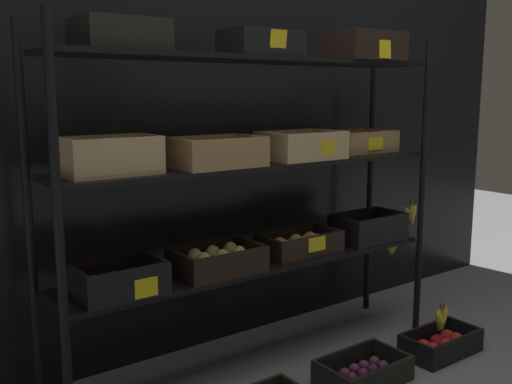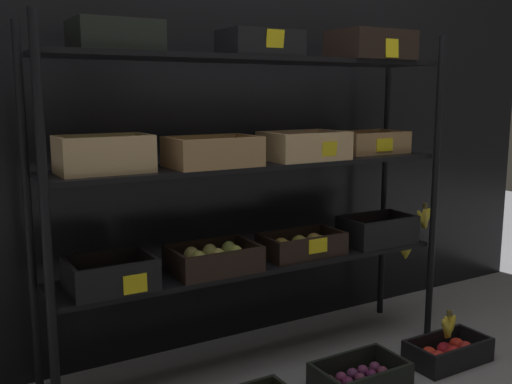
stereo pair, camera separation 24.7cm
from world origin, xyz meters
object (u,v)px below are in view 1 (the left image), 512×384
Objects in this scene: crate_ground_plum at (363,373)px; banana_bunch_loose at (441,319)px; crate_ground_apple_red at (441,344)px; display_rack at (263,167)px.

crate_ground_plum is 0.50m from banana_bunch_loose.
banana_bunch_loose is (-0.01, 0.00, 0.12)m from crate_ground_apple_red.
display_rack is 5.03× the size of crate_ground_plum.
display_rack is 0.96m from crate_ground_plum.
display_rack is 1.10m from banana_bunch_loose.
display_rack is 1.19m from crate_ground_apple_red.
crate_ground_apple_red is at bearing -2.94° from crate_ground_plum.
display_rack is at bearing 149.69° from crate_ground_apple_red.
banana_bunch_loose reaches higher than crate_ground_plum.
crate_ground_plum is at bearing -59.73° from display_rack.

